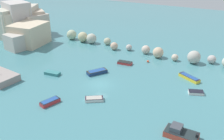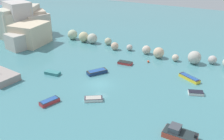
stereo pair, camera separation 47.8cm
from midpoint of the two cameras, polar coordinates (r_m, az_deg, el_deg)
cove_water at (r=46.00m, az=-2.54°, el=-3.28°), size 160.00×160.00×0.00m
cliff_headland_left at (r=75.49m, az=-18.87°, el=9.58°), size 17.14×18.63×9.60m
rock_breakwater at (r=60.75m, az=6.95°, el=4.93°), size 46.16×4.48×2.78m
channel_buoy at (r=55.64m, az=8.36°, el=1.90°), size 0.50×0.50×0.50m
moored_boat_0 at (r=41.44m, az=-13.48°, el=-6.85°), size 2.07×3.34×0.67m
moored_boat_1 at (r=50.06m, az=-3.09°, el=-0.40°), size 3.39×4.14×0.70m
moored_boat_3 at (r=34.64m, az=15.16°, el=-13.61°), size 4.28×2.27×1.57m
moored_boat_4 at (r=45.17m, az=18.51°, el=-4.85°), size 2.77×2.11×0.51m
moored_boat_5 at (r=49.79m, az=17.17°, el=-1.71°), size 4.35×3.15×0.66m
moored_boat_6 at (r=50.99m, az=-12.89°, el=-0.63°), size 3.15×1.64×0.57m
moored_boat_7 at (r=54.39m, az=3.20°, el=1.60°), size 3.15×1.68×0.54m
moored_boat_8 at (r=41.21m, az=-3.83°, el=-6.44°), size 3.18×2.72×0.54m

